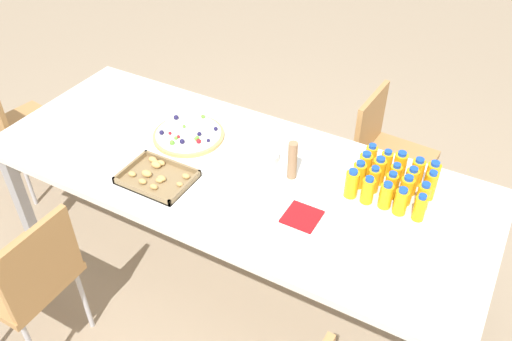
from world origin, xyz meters
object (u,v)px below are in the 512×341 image
at_px(juice_bottle_5, 430,186).
at_px(cardboard_tube, 292,160).
at_px(juice_bottle_1, 417,172).
at_px(juice_bottle_4, 371,158).
at_px(juice_bottle_2, 400,166).
at_px(juice_bottle_3, 386,163).
at_px(juice_bottle_0, 432,176).
at_px(juice_bottle_12, 391,186).
at_px(juice_bottle_16, 401,201).
at_px(juice_bottle_10, 423,196).
at_px(juice_bottle_15, 420,208).
at_px(juice_bottle_9, 365,166).
at_px(chair_end, 12,125).
at_px(fruit_pizza, 189,135).
at_px(juice_bottle_13, 374,180).
at_px(chair_far_right, 30,276).
at_px(juice_bottle_8, 379,171).
at_px(chair_near_left, 386,150).
at_px(napkin_stack, 302,217).
at_px(juice_bottle_6, 411,181).
at_px(snack_tray, 157,176).
at_px(juice_bottle_11, 406,190).
at_px(plate_stack, 261,155).
at_px(juice_bottle_18, 368,190).
at_px(juice_bottle_17, 386,196).
at_px(juice_bottle_19, 352,184).
at_px(party_table, 234,177).
at_px(juice_bottle_7, 395,176).

bearing_deg(juice_bottle_5, cardboard_tube, 15.62).
height_order(juice_bottle_1, juice_bottle_4, juice_bottle_1).
relative_size(juice_bottle_2, juice_bottle_3, 1.14).
bearing_deg(juice_bottle_0, juice_bottle_12, 46.79).
bearing_deg(juice_bottle_16, juice_bottle_10, -133.87).
xyz_separation_m(juice_bottle_0, juice_bottle_15, (-0.01, 0.23, -0.01)).
bearing_deg(juice_bottle_1, juice_bottle_9, 19.20).
relative_size(chair_end, juice_bottle_3, 6.29).
height_order(juice_bottle_4, fruit_pizza, juice_bottle_4).
bearing_deg(juice_bottle_13, juice_bottle_4, -65.58).
height_order(chair_far_right, juice_bottle_8, juice_bottle_8).
distance_m(juice_bottle_8, juice_bottle_16, 0.21).
bearing_deg(chair_near_left, napkin_stack, -2.23).
bearing_deg(juice_bottle_6, snack_tray, 24.36).
height_order(juice_bottle_9, snack_tray, juice_bottle_9).
xyz_separation_m(juice_bottle_8, juice_bottle_11, (-0.15, 0.08, 0.00)).
bearing_deg(juice_bottle_11, plate_stack, 2.64).
height_order(juice_bottle_1, juice_bottle_5, juice_bottle_5).
xyz_separation_m(chair_end, juice_bottle_5, (-2.44, -0.30, 0.30)).
distance_m(juice_bottle_18, cardboard_tube, 0.37).
distance_m(juice_bottle_10, juice_bottle_17, 0.16).
bearing_deg(cardboard_tube, juice_bottle_4, -141.27).
height_order(juice_bottle_11, cardboard_tube, cardboard_tube).
relative_size(juice_bottle_19, snack_tray, 0.44).
xyz_separation_m(juice_bottle_5, juice_bottle_10, (0.01, 0.08, -0.01)).
height_order(juice_bottle_4, juice_bottle_9, juice_bottle_9).
bearing_deg(juice_bottle_1, juice_bottle_0, -177.51).
bearing_deg(chair_near_left, party_table, -29.64).
xyz_separation_m(juice_bottle_8, juice_bottle_12, (-0.08, 0.07, -0.00)).
bearing_deg(juice_bottle_12, juice_bottle_5, -152.75).
distance_m(juice_bottle_11, juice_bottle_12, 0.07).
height_order(party_table, plate_stack, plate_stack).
xyz_separation_m(chair_far_right, juice_bottle_0, (-1.41, -1.17, 0.30)).
bearing_deg(juice_bottle_5, juice_bottle_8, 1.94).
relative_size(party_table, chair_near_left, 2.97).
distance_m(chair_end, fruit_pizza, 1.26).
bearing_deg(cardboard_tube, juice_bottle_7, -159.81).
xyz_separation_m(juice_bottle_9, juice_bottle_12, (-0.15, 0.07, -0.00)).
bearing_deg(snack_tray, chair_end, -8.22).
distance_m(juice_bottle_4, juice_bottle_6, 0.23).
distance_m(juice_bottle_7, snack_tray, 1.10).
relative_size(juice_bottle_1, juice_bottle_9, 0.98).
xyz_separation_m(juice_bottle_10, juice_bottle_18, (0.22, 0.08, -0.00)).
bearing_deg(chair_end, napkin_stack, 5.70).
distance_m(juice_bottle_9, snack_tray, 0.97).
relative_size(juice_bottle_9, cardboard_tube, 0.74).
bearing_deg(juice_bottle_12, chair_end, 5.59).
bearing_deg(party_table, juice_bottle_1, -158.29).
distance_m(juice_bottle_4, juice_bottle_16, 0.32).
height_order(juice_bottle_4, plate_stack, juice_bottle_4).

